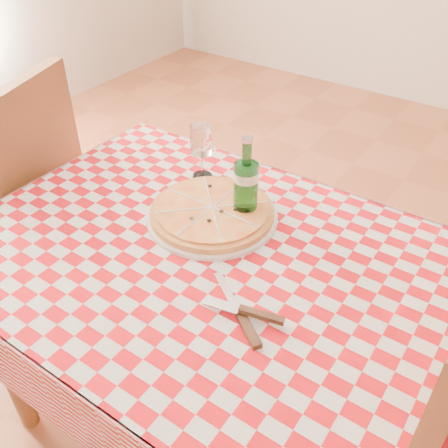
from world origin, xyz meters
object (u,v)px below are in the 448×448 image
object	(u,v)px
dining_table	(217,288)
wine_glass	(202,152)
pizza_plate	(212,211)
water_bottle	(246,180)
chair_far	(18,201)

from	to	relation	value
dining_table	wine_glass	bearing A→B (deg)	131.75
pizza_plate	water_bottle	xyz separation A→B (m)	(0.07, 0.05, 0.10)
dining_table	wine_glass	world-z (taller)	wine_glass
dining_table	water_bottle	bearing A→B (deg)	101.02
dining_table	chair_far	distance (m)	0.86
pizza_plate	wine_glass	world-z (taller)	wine_glass
dining_table	wine_glass	xyz separation A→B (m)	(-0.25, 0.28, 0.18)
pizza_plate	water_bottle	size ratio (longest dim) A/B	1.47
dining_table	chair_far	xyz separation A→B (m)	(-0.86, 0.02, -0.08)
wine_glass	pizza_plate	bearing A→B (deg)	-46.49
wine_glass	dining_table	bearing A→B (deg)	-48.25
pizza_plate	dining_table	bearing A→B (deg)	-50.52
dining_table	pizza_plate	xyz separation A→B (m)	(-0.11, 0.13, 0.12)
pizza_plate	wine_glass	size ratio (longest dim) A/B	2.11
dining_table	chair_far	bearing A→B (deg)	178.55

